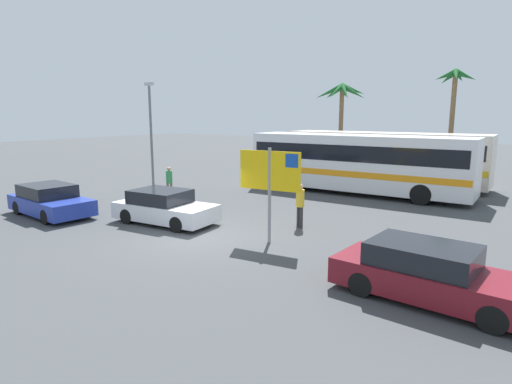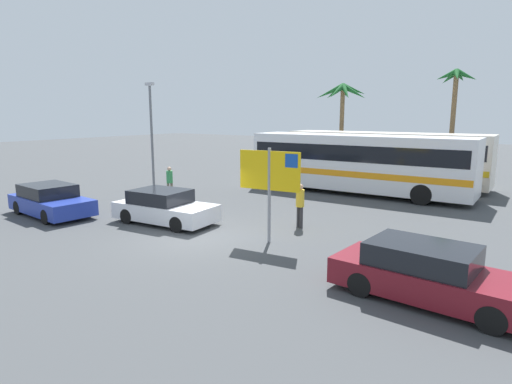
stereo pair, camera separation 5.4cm
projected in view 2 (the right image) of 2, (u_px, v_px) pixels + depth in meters
ground at (196, 237)px, 14.98m from camera, size 120.00×120.00×0.00m
bus_front_coach at (358, 161)px, 23.03m from camera, size 11.87×2.68×3.17m
bus_rear_coach at (384, 156)px, 25.97m from camera, size 11.87×2.68×3.17m
ferry_sign at (271, 174)px, 13.98m from camera, size 2.20×0.27×3.20m
car_blue at (51, 201)px, 18.18m from camera, size 4.42×2.26×1.32m
car_maroon at (429, 274)px, 9.83m from camera, size 4.64×2.16×1.32m
car_white at (164, 207)px, 16.90m from camera, size 4.24×2.15×1.32m
pedestrian_by_bus at (300, 202)px, 16.10m from camera, size 0.32×0.32×1.70m
pedestrian_crossing_lot at (170, 180)px, 21.93m from camera, size 0.32×0.32×1.62m
lamp_post_left_side at (152, 131)px, 24.04m from camera, size 0.56×0.20×6.00m
palm_tree_seaside at (455, 93)px, 28.45m from camera, size 2.68×2.83×7.25m
palm_tree_inland at (343, 99)px, 31.37m from camera, size 3.87×4.06×6.52m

